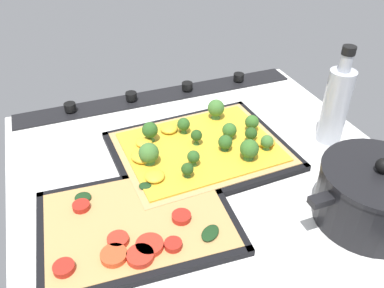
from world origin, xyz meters
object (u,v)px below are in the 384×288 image
at_px(oil_bottle, 336,104).
at_px(broccoli_pizza, 201,145).
at_px(baking_tray_back, 138,223).
at_px(cooking_pot, 373,195).
at_px(veggie_pizza_back, 136,224).
at_px(baking_tray_front, 200,152).

bearing_deg(oil_bottle, broccoli_pizza, -10.74).
bearing_deg(baking_tray_back, oil_bottle, -168.24).
height_order(baking_tray_back, oil_bottle, oil_bottle).
distance_m(baking_tray_back, cooking_pot, 0.39).
bearing_deg(oil_bottle, baking_tray_back, 11.76).
height_order(veggie_pizza_back, oil_bottle, oil_bottle).
relative_size(broccoli_pizza, baking_tray_back, 1.00).
distance_m(baking_tray_back, oil_bottle, 0.47).
xyz_separation_m(cooking_pot, oil_bottle, (-0.08, -0.22, 0.04)).
height_order(broccoli_pizza, baking_tray_back, broccoli_pizza).
bearing_deg(veggie_pizza_back, baking_tray_front, -138.91).
bearing_deg(baking_tray_front, oil_bottle, 169.34).
xyz_separation_m(baking_tray_back, cooking_pot, (-0.37, 0.12, 0.05)).
bearing_deg(veggie_pizza_back, cooking_pot, 162.66).
xyz_separation_m(baking_tray_front, broccoli_pizza, (-0.00, -0.00, 0.02)).
height_order(broccoli_pizza, oil_bottle, oil_bottle).
relative_size(veggie_pizza_back, cooking_pot, 1.22).
height_order(broccoli_pizza, cooking_pot, cooking_pot).
relative_size(baking_tray_front, baking_tray_back, 1.08).
bearing_deg(cooking_pot, oil_bottle, -111.19).
distance_m(baking_tray_front, broccoli_pizza, 0.02).
bearing_deg(cooking_pot, broccoli_pizza, -54.30).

